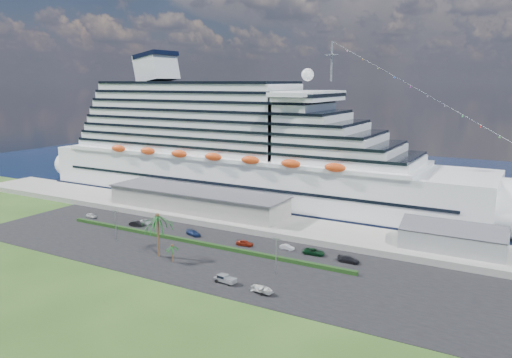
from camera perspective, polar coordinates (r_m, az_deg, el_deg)
The scene contains 22 objects.
ground at distance 116.10m, azimuth -8.52°, elevation -10.19°, with size 420.00×420.00×0.00m, color #264517.
asphalt_lot at distance 124.33m, azimuth -5.37°, elevation -8.63°, with size 140.00×38.00×0.12m, color black.
wharf at distance 147.57m, azimuth 1.10°, elevation -5.05°, with size 240.00×20.00×1.80m, color gray.
water at distance 228.88m, azimuth 11.92°, elevation 0.30°, with size 420.00×160.00×0.02m, color black.
cruise_ship at distance 175.11m, azimuth -1.32°, elevation 2.81°, with size 191.00×38.00×54.00m.
terminal_building at distance 159.56m, azimuth -6.81°, elevation -2.36°, with size 61.00×15.00×6.30m.
port_shed at distance 131.08m, azimuth 21.64°, elevation -6.34°, with size 24.00×12.31×7.37m.
hedge at distance 132.45m, azimuth -6.99°, elevation -7.18°, with size 88.00×1.10×0.90m, color black.
lamp_post_left at distance 138.01m, azimuth -15.75°, elevation -4.70°, with size 1.60×0.35×8.27m.
lamp_post_right at distance 110.35m, azimuth 2.31°, elevation -8.26°, with size 1.60×0.35×8.27m.
palm_tall at distance 122.22m, azimuth -11.19°, elevation -4.64°, with size 8.82×8.82×11.13m.
palm_short at distance 119.35m, azimuth -9.54°, elevation -7.75°, with size 3.53×3.53×4.56m.
parked_car_0 at distance 164.22m, azimuth -18.29°, elevation -3.99°, with size 1.56×3.87×1.32m, color silver.
parked_car_1 at distance 150.97m, azimuth -13.49°, elevation -5.00°, with size 1.56×4.48×1.48m, color black.
parked_car_2 at distance 152.83m, azimuth -12.47°, elevation -4.81°, with size 2.06×4.47×1.24m, color #9C9EA4.
parked_car_3 at distance 139.37m, azimuth -7.18°, elevation -6.13°, with size 2.03×4.99×1.45m, color navy.
parked_car_4 at distance 129.88m, azimuth -1.29°, elevation -7.32°, with size 1.80×4.47×1.52m, color maroon.
parked_car_5 at distance 127.40m, azimuth 3.57°, elevation -7.78°, with size 1.32×3.78×1.24m, color silver.
parked_car_6 at distance 124.31m, azimuth 6.64°, elevation -8.26°, with size 2.50×5.42×1.51m, color black.
parked_car_7 at distance 120.41m, azimuth 10.55°, elevation -9.02°, with size 2.13×5.23×1.52m, color black.
pickup_truck at distance 107.28m, azimuth -3.57°, elevation -11.29°, with size 5.12×2.32×1.75m.
boat_trailer at distance 102.03m, azimuth 0.70°, elevation -12.43°, with size 5.69×3.90×1.61m.
Camera 1 is at (67.55, -84.64, 41.87)m, focal length 35.00 mm.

